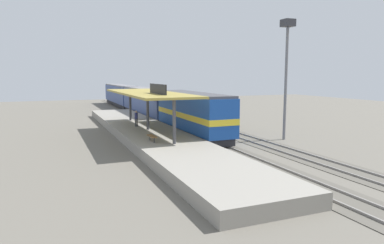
{
  "coord_description": "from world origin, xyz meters",
  "views": [
    {
      "loc": [
        -13.89,
        -34.23,
        6.43
      ],
      "look_at": [
        -1.38,
        -3.93,
        2.0
      ],
      "focal_mm": 32.79,
      "sensor_mm": 36.0,
      "label": 1
    }
  ],
  "objects_px": {
    "platform_bench": "(152,136)",
    "locomotive": "(193,114)",
    "passenger_carriage_front": "(147,102)",
    "passenger_carriage_rear": "(120,95)",
    "light_mast": "(287,54)",
    "freight_car": "(205,110)",
    "person_waiting": "(136,118)"
  },
  "relations": [
    {
      "from": "platform_bench",
      "to": "freight_car",
      "type": "relative_size",
      "value": 0.14
    },
    {
      "from": "platform_bench",
      "to": "locomotive",
      "type": "height_order",
      "value": "locomotive"
    },
    {
      "from": "light_mast",
      "to": "passenger_carriage_rear",
      "type": "bearing_deg",
      "value": 100.08
    },
    {
      "from": "locomotive",
      "to": "light_mast",
      "type": "bearing_deg",
      "value": -33.09
    },
    {
      "from": "passenger_carriage_rear",
      "to": "freight_car",
      "type": "relative_size",
      "value": 1.67
    },
    {
      "from": "freight_car",
      "to": "light_mast",
      "type": "bearing_deg",
      "value": -74.98
    },
    {
      "from": "passenger_carriage_front",
      "to": "freight_car",
      "type": "relative_size",
      "value": 1.67
    },
    {
      "from": "passenger_carriage_front",
      "to": "locomotive",
      "type": "bearing_deg",
      "value": -90.0
    },
    {
      "from": "passenger_carriage_rear",
      "to": "freight_car",
      "type": "distance_m",
      "value": 32.29
    },
    {
      "from": "platform_bench",
      "to": "passenger_carriage_front",
      "type": "height_order",
      "value": "passenger_carriage_front"
    },
    {
      "from": "locomotive",
      "to": "passenger_carriage_rear",
      "type": "xyz_separation_m",
      "value": [
        0.0,
        38.8,
        -0.1
      ]
    },
    {
      "from": "locomotive",
      "to": "passenger_carriage_rear",
      "type": "distance_m",
      "value": 38.8
    },
    {
      "from": "passenger_carriage_rear",
      "to": "light_mast",
      "type": "xyz_separation_m",
      "value": [
        7.8,
        -43.88,
        6.08
      ]
    },
    {
      "from": "passenger_carriage_front",
      "to": "passenger_carriage_rear",
      "type": "distance_m",
      "value": 20.8
    },
    {
      "from": "platform_bench",
      "to": "freight_car",
      "type": "distance_m",
      "value": 16.39
    },
    {
      "from": "locomotive",
      "to": "light_mast",
      "type": "relative_size",
      "value": 1.23
    },
    {
      "from": "locomotive",
      "to": "freight_car",
      "type": "relative_size",
      "value": 1.2
    },
    {
      "from": "light_mast",
      "to": "person_waiting",
      "type": "height_order",
      "value": "light_mast"
    },
    {
      "from": "platform_bench",
      "to": "freight_car",
      "type": "height_order",
      "value": "freight_car"
    },
    {
      "from": "person_waiting",
      "to": "locomotive",
      "type": "bearing_deg",
      "value": -33.08
    },
    {
      "from": "passenger_carriage_front",
      "to": "light_mast",
      "type": "height_order",
      "value": "light_mast"
    },
    {
      "from": "passenger_carriage_front",
      "to": "passenger_carriage_rear",
      "type": "relative_size",
      "value": 1.0
    },
    {
      "from": "passenger_carriage_front",
      "to": "freight_car",
      "type": "bearing_deg",
      "value": -67.6
    },
    {
      "from": "platform_bench",
      "to": "person_waiting",
      "type": "distance_m",
      "value": 9.06
    },
    {
      "from": "passenger_carriage_front",
      "to": "person_waiting",
      "type": "xyz_separation_m",
      "value": [
        -5.17,
        -14.64,
        -0.46
      ]
    },
    {
      "from": "locomotive",
      "to": "person_waiting",
      "type": "xyz_separation_m",
      "value": [
        -5.17,
        3.36,
        -0.56
      ]
    },
    {
      "from": "platform_bench",
      "to": "passenger_carriage_rear",
      "type": "xyz_separation_m",
      "value": [
        6.0,
        44.44,
        0.97
      ]
    },
    {
      "from": "passenger_carriage_rear",
      "to": "freight_car",
      "type": "height_order",
      "value": "passenger_carriage_rear"
    },
    {
      "from": "passenger_carriage_rear",
      "to": "person_waiting",
      "type": "bearing_deg",
      "value": -98.29
    },
    {
      "from": "passenger_carriage_front",
      "to": "light_mast",
      "type": "bearing_deg",
      "value": -71.33
    },
    {
      "from": "passenger_carriage_front",
      "to": "freight_car",
      "type": "xyz_separation_m",
      "value": [
        4.6,
        -11.16,
        -0.34
      ]
    },
    {
      "from": "locomotive",
      "to": "person_waiting",
      "type": "distance_m",
      "value": 6.19
    }
  ]
}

